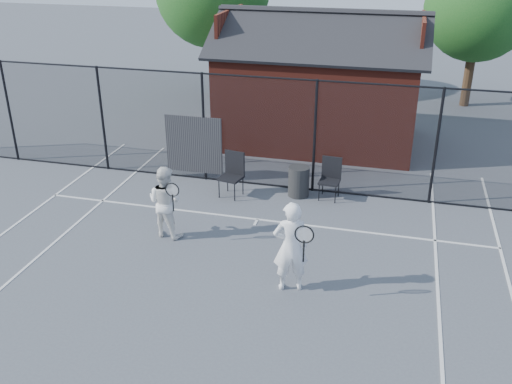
% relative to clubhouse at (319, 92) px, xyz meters
% --- Properties ---
extents(ground, '(80.00, 80.00, 0.00)m').
position_rel_clubhouse_xyz_m(ground, '(-0.50, -9.00, -1.61)').
color(ground, '#4C4F57').
rests_on(ground, ground).
extents(court_lines, '(11.02, 18.00, 0.01)m').
position_rel_clubhouse_xyz_m(court_lines, '(-0.50, -10.32, -1.60)').
color(court_lines, silver).
rests_on(court_lines, ground).
extents(fence, '(22.04, 3.00, 3.00)m').
position_rel_clubhouse_xyz_m(fence, '(-0.80, -4.00, -0.16)').
color(fence, black).
rests_on(fence, ground).
extents(clubhouse, '(6.50, 4.36, 4.19)m').
position_rel_clubhouse_xyz_m(clubhouse, '(0.00, 0.00, 0.00)').
color(clubhouse, maroon).
rests_on(clubhouse, ground).
extents(tree_right, '(3.97, 3.97, 5.70)m').
position_rel_clubhouse_xyz_m(tree_right, '(5.00, 5.50, 2.10)').
color(tree_right, '#342714').
rests_on(tree_right, ground).
extents(player_front, '(0.88, 0.70, 1.85)m').
position_rel_clubhouse_xyz_m(player_front, '(0.81, -8.62, -0.68)').
color(player_front, white).
rests_on(player_front, ground).
extents(player_back, '(0.95, 0.77, 1.67)m').
position_rel_clubhouse_xyz_m(player_back, '(-2.31, -7.22, -0.77)').
color(player_back, white).
rests_on(player_back, ground).
extents(chair_left, '(0.65, 0.67, 1.14)m').
position_rel_clubhouse_xyz_m(chair_left, '(-1.50, -4.88, -1.04)').
color(chair_left, black).
rests_on(chair_left, ground).
extents(chair_right, '(0.54, 0.56, 1.06)m').
position_rel_clubhouse_xyz_m(chair_right, '(0.99, -4.40, -1.08)').
color(chair_right, black).
rests_on(chair_right, ground).
extents(waste_bin, '(0.59, 0.59, 0.80)m').
position_rel_clubhouse_xyz_m(waste_bin, '(0.19, -4.40, -1.21)').
color(waste_bin, black).
rests_on(waste_bin, ground).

